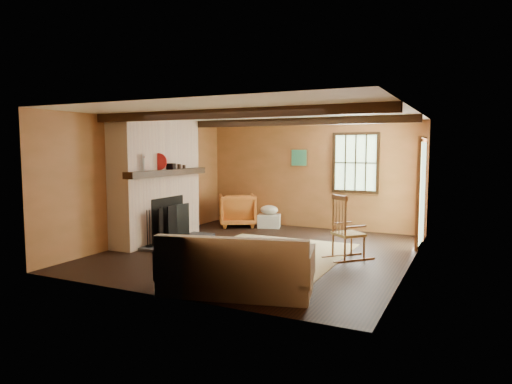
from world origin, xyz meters
The scene contains 10 objects.
ground centered at (0.00, 0.00, 0.00)m, with size 5.50×5.50×0.00m, color black.
room_envelope centered at (0.22, 0.26, 1.63)m, with size 5.02×5.52×2.44m.
fireplace centered at (-2.23, 0.00, 1.10)m, with size 1.02×2.30×2.40m.
rug centered at (0.20, -0.20, 0.00)m, with size 2.50×3.00×0.01m, color tan.
rocking_chair centered at (1.49, 0.12, 0.45)m, with size 0.82×0.84×1.07m.
sofa centered at (0.72, -2.25, 0.27)m, with size 2.05×1.29×0.77m.
firewood_pile centered at (-1.90, 2.42, 0.12)m, with size 0.66×0.12×0.24m.
laundry_basket centered at (-0.87, 2.31, 0.15)m, with size 0.50×0.38×0.30m, color silver.
basket_pillow centered at (-0.87, 2.31, 0.41)m, with size 0.42×0.34×0.21m, color beige.
armchair centered at (-1.61, 2.15, 0.38)m, with size 0.81×0.83×0.76m, color #BF6026.
Camera 1 is at (3.35, -7.17, 1.82)m, focal length 32.00 mm.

